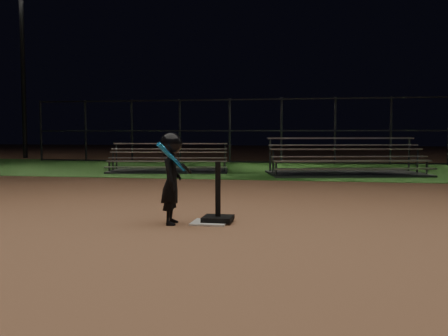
% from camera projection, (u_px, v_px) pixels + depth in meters
% --- Properties ---
extents(ground, '(80.00, 80.00, 0.00)m').
position_uv_depth(ground, '(210.00, 223.00, 6.52)').
color(ground, '#9A6545').
rests_on(ground, ground).
extents(grass_strip, '(60.00, 8.00, 0.01)m').
position_uv_depth(grass_strip, '(275.00, 169.00, 16.33)').
color(grass_strip, '#26541B').
rests_on(grass_strip, ground).
extents(home_plate, '(0.45, 0.45, 0.02)m').
position_uv_depth(home_plate, '(210.00, 222.00, 6.52)').
color(home_plate, beige).
rests_on(home_plate, ground).
extents(batting_tee, '(0.38, 0.38, 0.77)m').
position_uv_depth(batting_tee, '(218.00, 210.00, 6.56)').
color(batting_tee, black).
rests_on(batting_tee, home_plate).
extents(child_batter, '(0.42, 0.60, 1.18)m').
position_uv_depth(child_batter, '(171.00, 176.00, 6.42)').
color(child_batter, black).
rests_on(child_batter, ground).
extents(bleacher_left, '(3.74, 2.28, 0.86)m').
position_uv_depth(bleacher_left, '(169.00, 166.00, 15.06)').
color(bleacher_left, silver).
rests_on(bleacher_left, ground).
extents(bleacher_right, '(4.60, 2.98, 1.04)m').
position_uv_depth(bleacher_right, '(346.00, 167.00, 13.96)').
color(bleacher_right, '#B0B1B5').
rests_on(bleacher_right, ground).
extents(backstop_fence, '(20.08, 0.08, 2.50)m').
position_uv_depth(backstop_fence, '(281.00, 131.00, 19.18)').
color(backstop_fence, '#38383D').
rests_on(backstop_fence, ground).
extents(light_pole_left, '(0.90, 0.53, 8.30)m').
position_uv_depth(light_pole_left, '(22.00, 50.00, 23.01)').
color(light_pole_left, '#2D2D30').
rests_on(light_pole_left, ground).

